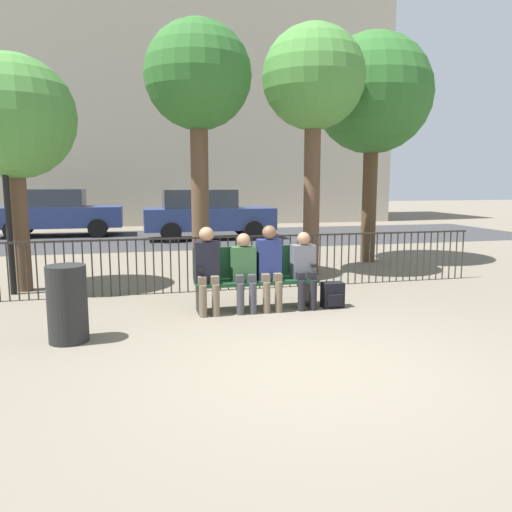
% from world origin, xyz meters
% --- Properties ---
extents(ground_plane, '(80.00, 80.00, 0.00)m').
position_xyz_m(ground_plane, '(0.00, 0.00, 0.00)').
color(ground_plane, '#706656').
extents(park_bench, '(1.79, 0.45, 0.92)m').
position_xyz_m(park_bench, '(0.00, 2.43, 0.50)').
color(park_bench, '#14381E').
rests_on(park_bench, ground).
extents(seated_person_0, '(0.34, 0.39, 1.24)m').
position_xyz_m(seated_person_0, '(-0.72, 2.30, 0.69)').
color(seated_person_0, brown).
rests_on(seated_person_0, ground).
extents(seated_person_1, '(0.34, 0.39, 1.14)m').
position_xyz_m(seated_person_1, '(-0.19, 2.29, 0.64)').
color(seated_person_1, '#3D3D42').
rests_on(seated_person_1, ground).
extents(seated_person_2, '(0.34, 0.39, 1.24)m').
position_xyz_m(seated_person_2, '(0.19, 2.30, 0.69)').
color(seated_person_2, brown).
rests_on(seated_person_2, ground).
extents(seated_person_3, '(0.34, 0.39, 1.14)m').
position_xyz_m(seated_person_3, '(0.72, 2.29, 0.64)').
color(seated_person_3, black).
rests_on(seated_person_3, ground).
extents(backpack, '(0.32, 0.25, 0.38)m').
position_xyz_m(backpack, '(1.15, 2.21, 0.19)').
color(backpack, black).
rests_on(backpack, ground).
extents(fence_railing, '(9.01, 0.03, 0.95)m').
position_xyz_m(fence_railing, '(-0.02, 3.74, 0.56)').
color(fence_railing, '#2D2823').
rests_on(fence_railing, ground).
extents(tree_0, '(2.68, 2.68, 5.18)m').
position_xyz_m(tree_0, '(3.63, 6.13, 3.80)').
color(tree_0, '#4C3823').
rests_on(tree_0, ground).
extents(tree_1, '(2.03, 2.03, 3.95)m').
position_xyz_m(tree_1, '(-3.60, 4.55, 2.90)').
color(tree_1, brown).
rests_on(tree_1, ground).
extents(tree_2, '(2.01, 2.01, 4.88)m').
position_xyz_m(tree_2, '(1.77, 4.92, 3.78)').
color(tree_2, brown).
rests_on(tree_2, ground).
extents(tree_3, '(1.99, 1.99, 4.81)m').
position_xyz_m(tree_3, '(-0.48, 4.95, 3.72)').
color(tree_3, brown).
rests_on(tree_3, ground).
extents(lamp_post, '(0.28, 0.28, 3.36)m').
position_xyz_m(lamp_post, '(-3.72, 4.28, 2.25)').
color(lamp_post, black).
rests_on(lamp_post, ground).
extents(street_surface, '(24.00, 6.00, 0.01)m').
position_xyz_m(street_surface, '(0.00, 12.00, 0.00)').
color(street_surface, '#333335').
rests_on(street_surface, ground).
extents(parked_car_0, '(4.20, 1.94, 1.62)m').
position_xyz_m(parked_car_0, '(0.55, 11.67, 0.84)').
color(parked_car_0, navy).
rests_on(parked_car_0, ground).
extents(parked_car_1, '(4.20, 1.94, 1.62)m').
position_xyz_m(parked_car_1, '(-4.35, 13.74, 0.84)').
color(parked_car_1, navy).
rests_on(parked_car_1, ground).
extents(building_facade, '(20.00, 6.00, 13.14)m').
position_xyz_m(building_facade, '(0.00, 20.00, 6.57)').
color(building_facade, '#B2A893').
rests_on(building_facade, ground).
extents(trash_bin, '(0.46, 0.46, 0.91)m').
position_xyz_m(trash_bin, '(-2.49, 1.42, 0.46)').
color(trash_bin, black).
rests_on(trash_bin, ground).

